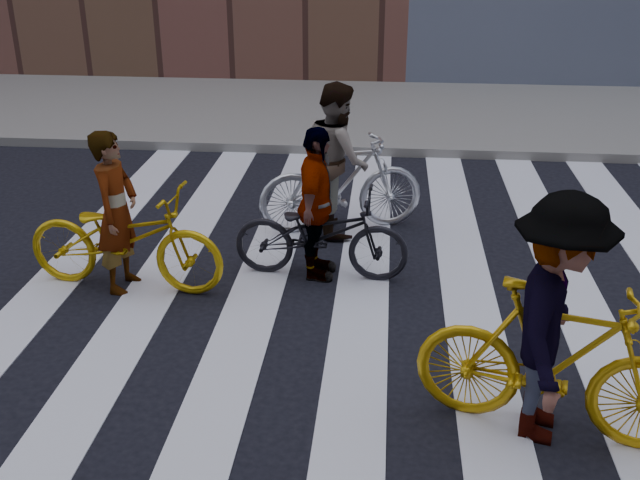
# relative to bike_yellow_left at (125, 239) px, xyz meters

# --- Properties ---
(ground) EXTENTS (100.00, 100.00, 0.00)m
(ground) POSITION_rel_bike_yellow_left_xyz_m (3.01, -0.23, -0.56)
(ground) COLOR black
(ground) RESTS_ON ground
(sidewalk_far) EXTENTS (100.00, 5.00, 0.15)m
(sidewalk_far) POSITION_rel_bike_yellow_left_xyz_m (3.01, 7.27, -0.48)
(sidewalk_far) COLOR slate
(sidewalk_far) RESTS_ON ground
(zebra_crosswalk) EXTENTS (8.25, 10.00, 0.01)m
(zebra_crosswalk) POSITION_rel_bike_yellow_left_xyz_m (3.01, -0.23, -0.55)
(zebra_crosswalk) COLOR silver
(zebra_crosswalk) RESTS_ON ground
(bike_yellow_left) EXTENTS (2.19, 0.96, 1.11)m
(bike_yellow_left) POSITION_rel_bike_yellow_left_xyz_m (0.00, 0.00, 0.00)
(bike_yellow_left) COLOR #C6990B
(bike_yellow_left) RESTS_ON ground
(bike_silver_mid) EXTENTS (2.11, 1.13, 1.22)m
(bike_silver_mid) POSITION_rel_bike_yellow_left_xyz_m (2.13, 1.74, 0.05)
(bike_silver_mid) COLOR silver
(bike_silver_mid) RESTS_ON ground
(bike_yellow_right) EXTENTS (2.15, 1.09, 1.24)m
(bike_yellow_right) POSITION_rel_bike_yellow_left_xyz_m (3.96, -2.03, 0.06)
(bike_yellow_right) COLOR #D0980B
(bike_yellow_right) RESTS_ON ground
(bike_dark_rear) EXTENTS (1.92, 0.77, 0.99)m
(bike_dark_rear) POSITION_rel_bike_yellow_left_xyz_m (2.00, 0.45, -0.06)
(bike_dark_rear) COLOR black
(bike_dark_rear) RESTS_ON ground
(rider_left) EXTENTS (0.47, 0.66, 1.70)m
(rider_left) POSITION_rel_bike_yellow_left_xyz_m (-0.05, 0.00, 0.29)
(rider_left) COLOR slate
(rider_left) RESTS_ON ground
(rider_mid) EXTENTS (0.93, 1.06, 1.85)m
(rider_mid) POSITION_rel_bike_yellow_left_xyz_m (2.08, 1.74, 0.37)
(rider_mid) COLOR slate
(rider_mid) RESTS_ON ground
(rider_right) EXTENTS (1.01, 1.39, 1.94)m
(rider_right) POSITION_rel_bike_yellow_left_xyz_m (3.91, -2.03, 0.41)
(rider_right) COLOR slate
(rider_right) RESTS_ON ground
(rider_rear) EXTENTS (0.47, 1.00, 1.67)m
(rider_rear) POSITION_rel_bike_yellow_left_xyz_m (1.95, 0.45, 0.28)
(rider_rear) COLOR slate
(rider_rear) RESTS_ON ground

